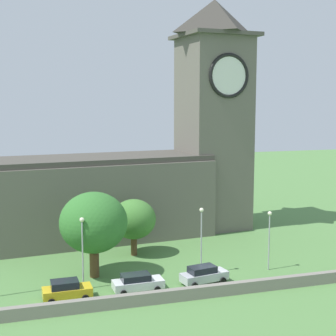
{
  "coord_description": "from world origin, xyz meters",
  "views": [
    {
      "loc": [
        -17.87,
        -44.25,
        17.85
      ],
      "look_at": [
        -1.86,
        8.22,
        10.52
      ],
      "focal_mm": 54.19,
      "sensor_mm": 36.0,
      "label": 1
    }
  ],
  "objects": [
    {
      "name": "ground_plane",
      "position": [
        0.0,
        15.0,
        0.0
      ],
      "size": [
        200.0,
        200.0,
        0.0
      ],
      "primitive_type": "plane",
      "color": "#517F42"
    },
    {
      "name": "church",
      "position": [
        -0.79,
        20.77,
        9.88
      ],
      "size": [
        37.17,
        13.11,
        31.41
      ],
      "color": "#666056",
      "rests_on": "ground"
    },
    {
      "name": "quay_barrier",
      "position": [
        0.0,
        -2.91,
        0.56
      ],
      "size": [
        58.22,
        0.7,
        1.12
      ],
      "primitive_type": "cube",
      "color": "gray",
      "rests_on": "ground"
    },
    {
      "name": "car_yellow",
      "position": [
        -13.86,
        0.17,
        0.92
      ],
      "size": [
        4.39,
        2.31,
        1.83
      ],
      "color": "gold",
      "rests_on": "ground"
    },
    {
      "name": "car_white",
      "position": [
        -7.24,
        0.44,
        0.85
      ],
      "size": [
        4.79,
        2.27,
        1.67
      ],
      "color": "silver",
      "rests_on": "ground"
    },
    {
      "name": "car_silver",
      "position": [
        -0.56,
        0.47,
        0.9
      ],
      "size": [
        4.91,
        2.68,
        1.78
      ],
      "color": "silver",
      "rests_on": "ground"
    },
    {
      "name": "streetlamp_west_mid",
      "position": [
        -12.08,
        2.37,
        4.68
      ],
      "size": [
        0.44,
        0.44,
        7.01
      ],
      "color": "#9EA0A5",
      "rests_on": "ground"
    },
    {
      "name": "streetlamp_central",
      "position": [
        0.12,
        3.02,
        4.69
      ],
      "size": [
        0.44,
        0.44,
        7.02
      ],
      "color": "#9EA0A5",
      "rests_on": "ground"
    },
    {
      "name": "streetlamp_east_mid",
      "position": [
        7.47,
        2.27,
        4.29
      ],
      "size": [
        0.44,
        0.44,
        6.34
      ],
      "color": "#9EA0A5",
      "rests_on": "ground"
    },
    {
      "name": "tree_riverside_west",
      "position": [
        -5.0,
        11.52,
        4.24
      ],
      "size": [
        5.12,
        5.12,
        6.58
      ],
      "color": "brown",
      "rests_on": "ground"
    },
    {
      "name": "tree_by_tower",
      "position": [
        -10.53,
        5.52,
        5.64
      ],
      "size": [
        6.86,
        6.86,
        8.77
      ],
      "color": "brown",
      "rests_on": "ground"
    }
  ]
}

